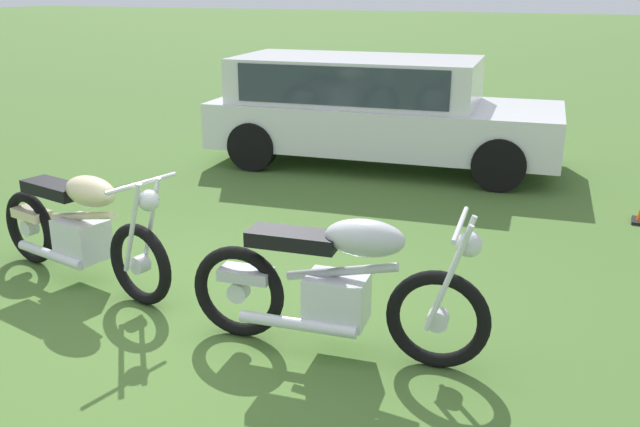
{
  "coord_description": "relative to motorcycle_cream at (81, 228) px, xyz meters",
  "views": [
    {
      "loc": [
        2.75,
        -3.7,
        2.34
      ],
      "look_at": [
        0.54,
        1.28,
        0.53
      ],
      "focal_mm": 38.78,
      "sensor_mm": 36.0,
      "label": 1
    }
  ],
  "objects": [
    {
      "name": "ground_plane",
      "position": [
        1.15,
        -0.32,
        -0.48
      ],
      "size": [
        120.0,
        120.0,
        0.0
      ],
      "primitive_type": "plane",
      "color": "#476B2D"
    },
    {
      "name": "motorcycle_cream",
      "position": [
        0.0,
        0.0,
        0.0
      ],
      "size": [
        2.06,
        0.74,
        1.02
      ],
      "rotation": [
        0.0,
        0.0,
        -0.2
      ],
      "color": "black",
      "rests_on": "ground"
    },
    {
      "name": "motorcycle_silver",
      "position": [
        2.33,
        -0.21,
        0.0
      ],
      "size": [
        2.03,
        0.67,
        1.02
      ],
      "rotation": [
        0.0,
        0.0,
        0.11
      ],
      "color": "black",
      "rests_on": "ground"
    },
    {
      "name": "car_white",
      "position": [
        0.77,
        4.72,
        0.36
      ],
      "size": [
        4.72,
        2.25,
        1.43
      ],
      "rotation": [
        0.0,
        0.0,
        0.1
      ],
      "color": "silver",
      "rests_on": "ground"
    }
  ]
}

